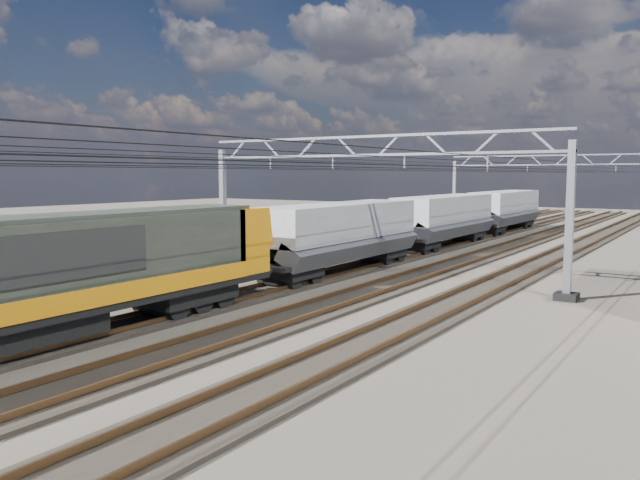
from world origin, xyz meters
The scene contains 12 objects.
ground centered at (0.00, 0.00, 0.00)m, with size 160.00×160.00×0.00m, color #29241F.
track_outer_west centered at (-6.00, 0.00, 0.07)m, with size 2.60×140.00×0.30m.
track_loco centered at (-2.00, 0.00, 0.07)m, with size 2.60×140.00×0.30m.
track_inner_east centered at (2.00, 0.00, 0.07)m, with size 2.60×140.00×0.30m.
track_outer_east centered at (6.00, 0.00, 0.07)m, with size 2.60×140.00×0.30m.
catenary_gantry_mid centered at (0.00, 4.00, 3.91)m, with size 19.90×0.90×7.11m.
catenary_gantry_far centered at (0.00, 40.00, 3.91)m, with size 19.90×0.90×7.11m.
overhead_wires centered at (0.00, 8.00, 5.75)m, with size 12.03×140.00×0.53m.
locomotive centered at (-2.00, -12.94, 2.33)m, with size 2.76×21.10×3.62m.
hopper_wagon_lead centered at (-2.00, 4.76, 2.23)m, with size 3.38×13.00×3.25m.
hopper_wagon_mid centered at (-2.00, 18.96, 2.23)m, with size 3.38×13.00×3.25m.
hopper_wagon_third centered at (-2.00, 33.16, 2.23)m, with size 3.38×13.00×3.25m.
Camera 1 is at (14.99, -22.94, 5.20)m, focal length 35.00 mm.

